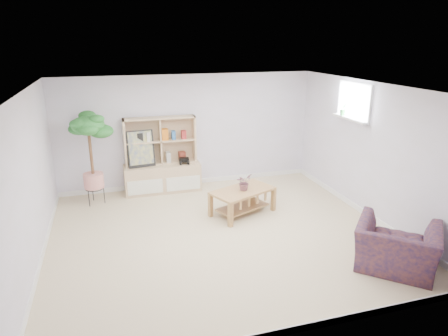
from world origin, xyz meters
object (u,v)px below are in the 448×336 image
object	(u,v)px
floor_tree	(91,159)
armchair	(397,244)
coffee_table	(243,202)
storage_unit	(162,155)

from	to	relation	value
floor_tree	armchair	xyz separation A→B (m)	(4.04, -3.66, -0.51)
armchair	coffee_table	bearing A→B (deg)	-16.09
storage_unit	armchair	size ratio (longest dim) A/B	1.49
storage_unit	coffee_table	distance (m)	2.07
floor_tree	armchair	size ratio (longest dim) A/B	1.71
floor_tree	armchair	distance (m)	5.47
storage_unit	floor_tree	xyz separation A→B (m)	(-1.37, -0.30, 0.12)
floor_tree	coffee_table	bearing A→B (deg)	-25.92
coffee_table	floor_tree	bearing A→B (deg)	130.43
storage_unit	floor_tree	size ratio (longest dim) A/B	0.87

